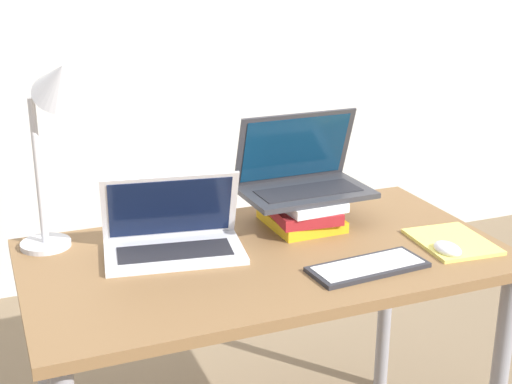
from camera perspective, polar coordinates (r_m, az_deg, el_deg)
The scene contains 9 objects.
wall_back at distance 3.38m, azimuth -10.20°, elevation 14.80°, with size 8.00×0.05×2.70m.
desk at distance 2.02m, azimuth 0.79°, elevation -7.30°, with size 1.32×0.73×0.77m.
laptop_left at distance 1.98m, azimuth -6.66°, elevation -3.58°, with size 0.41×0.28×0.22m.
book_stack at distance 2.16m, azimuth 3.68°, elevation -1.51°, with size 0.21×0.27×0.09m.
laptop_on_books at distance 2.16m, azimuth 3.73°, elevation 1.21°, with size 0.38×0.25×0.24m.
wireless_keyboard at distance 1.90m, azimuth 8.94°, elevation -5.94°, with size 0.32×0.15×0.01m.
mouse at distance 2.03m, azimuth 15.07°, elevation -4.42°, with size 0.06×0.10×0.03m.
notepad at distance 2.11m, azimuth 15.40°, elevation -3.85°, with size 0.21×0.25×0.01m.
desk_lamp at distance 1.95m, azimuth -15.46°, elevation 6.96°, with size 0.23×0.20×0.56m.
Camera 1 is at (-0.70, -1.31, 1.56)m, focal length 50.00 mm.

